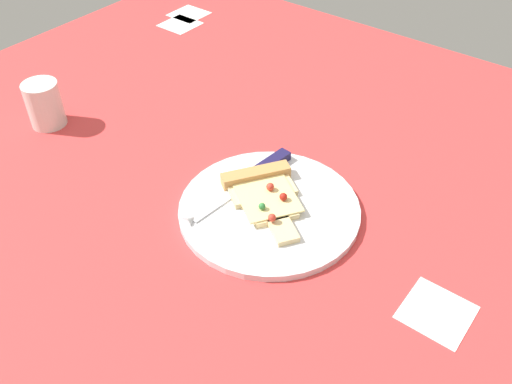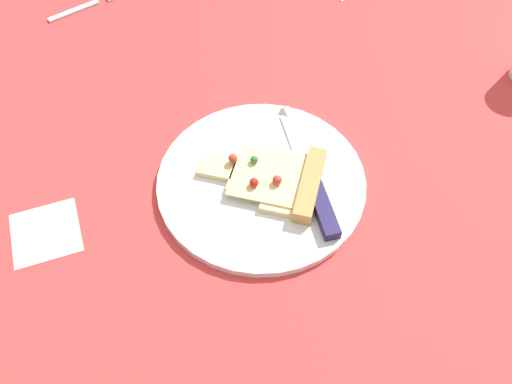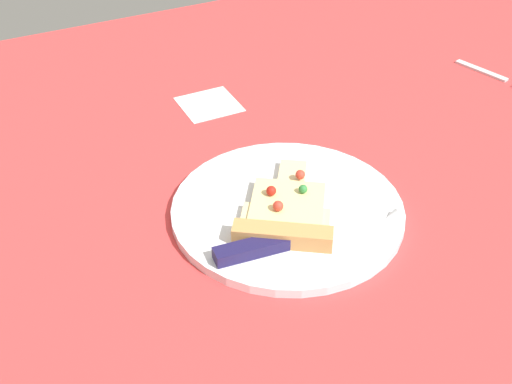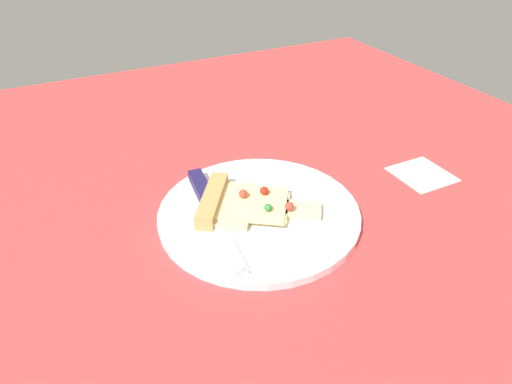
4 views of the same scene
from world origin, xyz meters
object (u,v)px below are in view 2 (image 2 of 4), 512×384
pizza_slice (279,179)px  fork (91,3)px  knife (312,181)px  plate (261,182)px

pizza_slice → fork: size_ratio=1.24×
pizza_slice → fork: 55.17cm
pizza_slice → knife: size_ratio=0.78×
fork → knife: bearing=6.9°
pizza_slice → plate: bearing=89.8°
knife → pizza_slice: bearing=164.8°
knife → fork: size_ratio=1.58×
knife → plate: bearing=160.2°
pizza_slice → fork: bearing=53.4°
pizza_slice → fork: (51.99, 18.40, -1.66)cm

